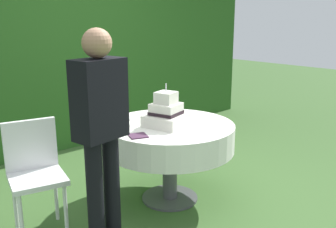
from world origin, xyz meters
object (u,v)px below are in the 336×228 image
object	(u,v)px
cake_table	(170,137)
wedding_cake	(166,114)
serving_plate_near	(124,126)
standing_person	(101,127)
napkin_stack	(138,136)
garden_chair	(34,167)
serving_plate_far	(130,118)

from	to	relation	value
cake_table	wedding_cake	xyz separation A→B (m)	(-0.06, -0.02, 0.23)
serving_plate_near	standing_person	world-z (taller)	standing_person
serving_plate_near	napkin_stack	world-z (taller)	serving_plate_near
garden_chair	standing_person	world-z (taller)	standing_person
cake_table	serving_plate_far	distance (m)	0.44
garden_chair	cake_table	bearing A→B (deg)	-14.88
serving_plate_near	standing_person	xyz separation A→B (m)	(-0.51, -0.46, 0.19)
wedding_cake	standing_person	size ratio (longest dim) A/B	0.25
cake_table	wedding_cake	world-z (taller)	wedding_cake
napkin_stack	serving_plate_far	bearing A→B (deg)	61.04
wedding_cake	serving_plate_near	xyz separation A→B (m)	(-0.29, 0.23, -0.10)
serving_plate_far	standing_person	world-z (taller)	standing_person
cake_table	standing_person	size ratio (longest dim) A/B	0.73
serving_plate_far	standing_person	size ratio (longest dim) A/B	0.09
cake_table	garden_chair	xyz separation A→B (m)	(-1.14, 0.30, -0.07)
wedding_cake	serving_plate_far	size ratio (longest dim) A/B	2.90
wedding_cake	cake_table	bearing A→B (deg)	15.47
serving_plate_near	standing_person	distance (m)	0.72
cake_table	napkin_stack	distance (m)	0.46
serving_plate_far	garden_chair	size ratio (longest dim) A/B	0.16
cake_table	standing_person	distance (m)	0.96
serving_plate_near	serving_plate_far	size ratio (longest dim) A/B	0.95
cake_table	serving_plate_near	world-z (taller)	serving_plate_near
cake_table	garden_chair	distance (m)	1.18
cake_table	serving_plate_near	bearing A→B (deg)	148.80
serving_plate_far	napkin_stack	bearing A→B (deg)	-118.96
serving_plate_near	wedding_cake	bearing A→B (deg)	-38.46
cake_table	serving_plate_near	size ratio (longest dim) A/B	8.72
serving_plate_near	garden_chair	bearing A→B (deg)	173.44
cake_table	wedding_cake	bearing A→B (deg)	-164.53
wedding_cake	standing_person	xyz separation A→B (m)	(-0.80, -0.23, 0.09)
serving_plate_near	garden_chair	size ratio (longest dim) A/B	0.15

